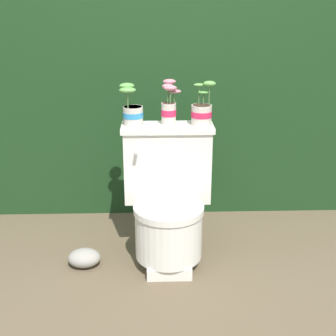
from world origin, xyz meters
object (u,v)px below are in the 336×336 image
toilet (168,201)px  potted_plant_left (132,111)px  potted_plant_middle (202,112)px  potted_plant_midleft (169,106)px  garden_stone (84,258)px

toilet → potted_plant_left: bearing=146.0°
potted_plant_middle → potted_plant_left: bearing=178.5°
potted_plant_midleft → potted_plant_middle: (0.18, -0.02, -0.03)m
potted_plant_left → potted_plant_middle: potted_plant_middle is taller
potted_plant_midleft → potted_plant_middle: 0.18m
toilet → potted_plant_middle: potted_plant_middle is taller
toilet → garden_stone: size_ratio=4.15×
potted_plant_middle → potted_plant_midleft: bearing=175.1°
toilet → garden_stone: 0.57m
potted_plant_left → potted_plant_midleft: size_ratio=0.93×
toilet → potted_plant_left: (-0.19, 0.13, 0.49)m
potted_plant_middle → garden_stone: size_ratio=1.33×
toilet → garden_stone: bearing=-168.7°
potted_plant_middle → garden_stone: (-0.67, -0.22, -0.79)m
potted_plant_midleft → potted_plant_left: bearing=-178.4°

